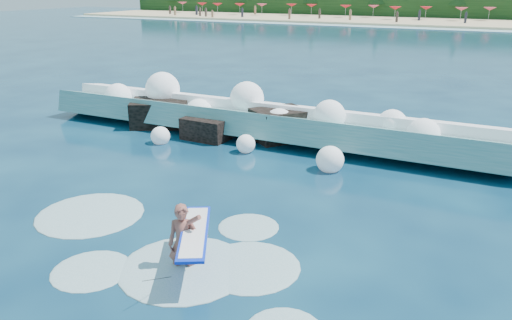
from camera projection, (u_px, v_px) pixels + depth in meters
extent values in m
plane|color=#082641|center=(176.00, 214.00, 13.91)|extent=(200.00, 200.00, 0.00)
cube|color=tan|center=(458.00, 23.00, 79.77)|extent=(140.00, 20.00, 0.40)
cube|color=silver|center=(450.00, 29.00, 70.53)|extent=(140.00, 5.00, 0.08)
cube|color=black|center=(465.00, 5.00, 87.46)|extent=(140.00, 4.00, 5.00)
cube|color=teal|center=(259.00, 125.00, 20.86)|extent=(19.82, 3.02, 1.65)
cube|color=silver|center=(267.00, 109.00, 21.37)|extent=(19.82, 1.40, 0.77)
cube|color=black|center=(160.00, 115.00, 22.53)|extent=(3.11, 2.87, 1.36)
cube|color=black|center=(208.00, 130.00, 20.63)|extent=(1.94, 1.54, 1.04)
cube|color=black|center=(279.00, 127.00, 20.47)|extent=(2.59, 2.67, 1.46)
imported|color=#914F44|center=(183.00, 244.00, 11.08)|extent=(0.80, 0.69, 1.86)
cube|color=#0C2FD8|center=(194.00, 232.00, 10.90)|extent=(1.73, 2.51, 0.06)
cube|color=white|center=(194.00, 232.00, 10.89)|extent=(1.54, 2.27, 0.06)
cylinder|color=black|center=(157.00, 279.00, 10.04)|extent=(0.01, 0.91, 0.43)
sphere|color=white|center=(118.00, 97.00, 23.38)|extent=(1.26, 1.26, 1.26)
sphere|color=white|center=(163.00, 89.00, 23.11)|extent=(1.58, 1.58, 1.58)
sphere|color=white|center=(199.00, 112.00, 21.68)|extent=(1.19, 1.19, 1.19)
sphere|color=white|center=(247.00, 99.00, 21.60)|extent=(1.49, 1.49, 1.49)
sphere|color=white|center=(279.00, 123.00, 20.07)|extent=(1.20, 1.20, 1.20)
sphere|color=white|center=(329.00, 116.00, 19.25)|extent=(1.25, 1.25, 1.25)
sphere|color=white|center=(392.00, 124.00, 19.00)|extent=(1.15, 1.15, 1.15)
sphere|color=white|center=(423.00, 135.00, 17.85)|extent=(1.21, 1.21, 1.21)
sphere|color=white|center=(160.00, 136.00, 20.02)|extent=(0.77, 0.77, 0.77)
sphere|color=white|center=(246.00, 144.00, 18.90)|extent=(0.73, 0.73, 0.73)
sphere|color=white|center=(330.00, 160.00, 17.06)|extent=(0.96, 0.96, 0.96)
ellipsoid|color=silver|center=(184.00, 268.00, 11.27)|extent=(2.98, 2.98, 0.15)
ellipsoid|color=silver|center=(91.00, 270.00, 11.17)|extent=(1.79, 1.79, 0.09)
ellipsoid|color=silver|center=(250.00, 267.00, 11.32)|extent=(2.34, 2.34, 0.12)
ellipsoid|color=silver|center=(90.00, 214.00, 13.89)|extent=(2.97, 2.97, 0.15)
ellipsoid|color=silver|center=(248.00, 227.00, 13.16)|extent=(1.62, 1.62, 0.08)
cone|color=#C53A50|center=(183.00, 3.00, 104.40)|extent=(2.00, 2.00, 0.50)
cone|color=red|center=(202.00, 4.00, 100.05)|extent=(2.00, 2.00, 0.50)
cone|color=red|center=(217.00, 4.00, 97.86)|extent=(2.00, 2.00, 0.50)
cone|color=red|center=(240.00, 5.00, 96.73)|extent=(2.00, 2.00, 0.50)
cone|color=#C53A50|center=(262.00, 5.00, 95.24)|extent=(2.00, 2.00, 0.50)
cone|color=red|center=(292.00, 5.00, 94.58)|extent=(2.00, 2.00, 0.50)
cone|color=red|center=(311.00, 6.00, 92.84)|extent=(2.00, 2.00, 0.50)
cone|color=red|center=(346.00, 7.00, 89.07)|extent=(2.00, 2.00, 0.50)
cone|color=#C53A50|center=(374.00, 7.00, 88.64)|extent=(2.00, 2.00, 0.50)
cone|color=red|center=(395.00, 8.00, 83.47)|extent=(2.00, 2.00, 0.50)
cone|color=red|center=(426.00, 8.00, 83.40)|extent=(2.00, 2.00, 0.50)
cone|color=#C53A50|center=(461.00, 9.00, 80.46)|extent=(2.00, 2.00, 0.50)
cone|color=#C53A50|center=(490.00, 9.00, 80.81)|extent=(2.00, 2.00, 0.50)
cube|color=#3F332D|center=(359.00, 14.00, 86.03)|extent=(0.35, 0.22, 1.57)
cube|color=#8C664C|center=(434.00, 18.00, 76.08)|extent=(0.35, 0.22, 1.61)
cube|color=#262633|center=(151.00, 13.00, 95.49)|extent=(0.35, 0.22, 1.49)
cube|color=brown|center=(350.00, 15.00, 82.64)|extent=(0.35, 0.22, 1.62)
cube|color=brown|center=(308.00, 13.00, 90.38)|extent=(0.35, 0.22, 1.52)
cube|color=#3F332D|center=(462.00, 17.00, 78.16)|extent=(0.35, 0.22, 1.58)
cube|color=#262633|center=(218.00, 13.00, 89.56)|extent=(0.35, 0.22, 1.51)
cube|color=#3F332D|center=(512.00, 20.00, 71.56)|extent=(0.35, 0.22, 1.48)
cube|color=#3F332D|center=(170.00, 10.00, 99.15)|extent=(0.35, 0.22, 1.37)
cube|color=#8C664C|center=(262.00, 13.00, 88.48)|extent=(0.35, 0.22, 1.43)
cube|color=#262633|center=(203.00, 11.00, 96.29)|extent=(0.35, 0.22, 1.48)
cube|color=brown|center=(313.00, 12.00, 90.07)|extent=(0.35, 0.22, 1.58)
cube|color=#3F332D|center=(436.00, 15.00, 82.82)|extent=(0.35, 0.22, 1.56)
cube|color=brown|center=(225.00, 13.00, 89.13)|extent=(0.35, 0.22, 1.44)
cube|color=#262633|center=(242.00, 13.00, 90.19)|extent=(0.35, 0.22, 1.46)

